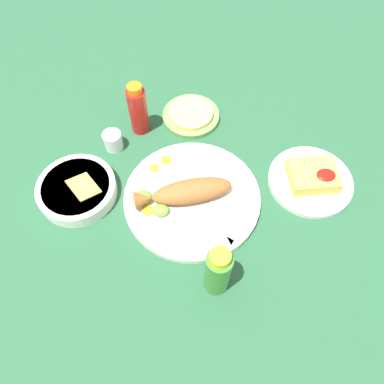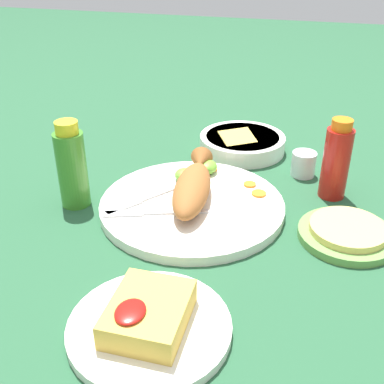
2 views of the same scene
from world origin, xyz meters
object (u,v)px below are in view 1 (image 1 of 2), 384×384
Objects in this scene: tortilla_plate at (191,116)px; hot_sauce_bottle_green at (218,271)px; main_plate at (192,198)px; fried_fish at (186,192)px; fork_near at (220,217)px; salt_cup at (113,141)px; guacamole_bowl at (77,189)px; fork_far at (202,227)px; side_plate_fries at (310,181)px; hot_sauce_bottle_red at (138,110)px.

hot_sauce_bottle_green is at bearing -88.65° from tortilla_plate.
fried_fish is (-0.01, -0.00, 0.03)m from main_plate.
hot_sauce_bottle_green reaches higher than fork_near.
hot_sauce_bottle_green reaches higher than main_plate.
main_plate is at bearing -43.77° from salt_cup.
guacamole_bowl reaches higher than main_plate.
fork_far is 0.73× the size of side_plate_fries.
fried_fish is 1.54× the size of hot_sauce_bottle_red.
main_plate is at bearing -175.35° from side_plate_fries.
salt_cup is 0.53m from side_plate_fries.
fork_far reaches higher than side_plate_fries.
fork_far is 0.36m from tortilla_plate.
guacamole_bowl is at bearing 171.12° from main_plate.
hot_sauce_bottle_red is at bearing 51.64° from guacamole_bowl.
guacamole_bowl is at bearing 140.44° from hot_sauce_bottle_green.
fork_near is at bearing -83.47° from tortilla_plate.
guacamole_bowl is 1.20× the size of tortilla_plate.
salt_cup is (-0.18, 0.19, -0.02)m from fried_fish.
salt_cup is (-0.21, 0.27, 0.00)m from fork_far.
hot_sauce_bottle_green is (0.05, -0.21, 0.03)m from fried_fish.
fried_fish is 0.22m from hot_sauce_bottle_green.
fork_near is 0.34m from tortilla_plate.
fork_near is 1.10× the size of hot_sauce_bottle_green.
tortilla_plate is (-0.01, 0.49, -0.07)m from hot_sauce_bottle_green.
side_plate_fries is at bearing -41.28° from tortilla_plate.
fried_fish is at bearing -9.69° from guacamole_bowl.
fork_far is 0.80× the size of guacamole_bowl.
fork_near is 1.15× the size of hot_sauce_bottle_red.
main_plate is 2.08× the size of tortilla_plate.
hot_sauce_bottle_red reaches higher than fork_far.
fried_fish is at bearing -175.26° from side_plate_fries.
main_plate is 0.27m from tortilla_plate.
side_plate_fries is 1.10× the size of guacamole_bowl.
fork_near is (0.06, -0.06, 0.01)m from main_plate.
main_plate is 2.16× the size of hot_sauce_bottle_red.
fried_fish is 0.26m from salt_cup.
hot_sauce_bottle_green is (0.15, -0.46, 0.00)m from hot_sauce_bottle_red.
hot_sauce_bottle_red reaches higher than guacamole_bowl.
fork_near is at bearing -45.95° from fried_fish.
tortilla_plate is at bearing 91.35° from hot_sauce_bottle_green.
hot_sauce_bottle_green is at bearing -138.46° from side_plate_fries.
hot_sauce_bottle_green is 0.77× the size of side_plate_fries.
fried_fish is 1.34× the size of fork_near.
fried_fish reaches higher than fork_far.
fork_near reaches higher than main_plate.
salt_cup is (-0.07, -0.06, -0.05)m from hot_sauce_bottle_red.
hot_sauce_bottle_red is 0.16m from tortilla_plate.
hot_sauce_bottle_red reaches higher than fork_near.
hot_sauce_bottle_red is 0.49m from side_plate_fries.
hot_sauce_bottle_red is at bearing -167.89° from fork_near.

